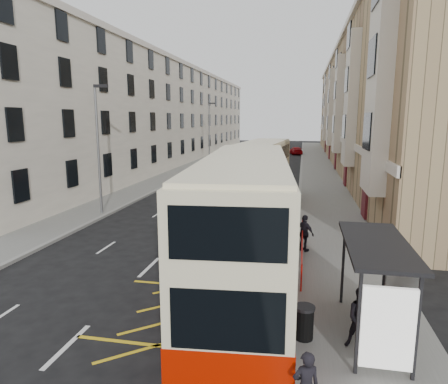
% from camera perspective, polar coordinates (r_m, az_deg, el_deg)
% --- Properties ---
extents(ground, '(200.00, 200.00, 0.00)m').
position_cam_1_polar(ground, '(13.97, -16.94, -16.07)').
color(ground, black).
rests_on(ground, ground).
extents(pavement_right, '(4.00, 120.00, 0.15)m').
position_cam_1_polar(pavement_right, '(41.42, 13.66, 1.81)').
color(pavement_right, slate).
rests_on(pavement_right, ground).
extents(pavement_left, '(3.00, 120.00, 0.15)m').
position_cam_1_polar(pavement_left, '(43.57, -7.16, 2.45)').
color(pavement_left, slate).
rests_on(pavement_left, ground).
extents(kerb_right, '(0.25, 120.00, 0.15)m').
position_cam_1_polar(kerb_right, '(41.38, 10.90, 1.91)').
color(kerb_right, gray).
rests_on(kerb_right, ground).
extents(kerb_left, '(0.25, 120.00, 0.15)m').
position_cam_1_polar(kerb_left, '(43.13, -5.26, 2.40)').
color(kerb_left, gray).
rests_on(kerb_left, ground).
extents(road_markings, '(10.00, 110.00, 0.01)m').
position_cam_1_polar(road_markings, '(56.60, 4.93, 4.27)').
color(road_markings, silver).
rests_on(road_markings, ground).
extents(terrace_right, '(10.75, 79.00, 15.25)m').
position_cam_1_polar(terrace_right, '(56.99, 20.45, 11.27)').
color(terrace_right, tan).
rests_on(terrace_right, ground).
extents(terrace_left, '(9.18, 79.00, 13.25)m').
position_cam_1_polar(terrace_left, '(59.73, -8.05, 10.80)').
color(terrace_left, silver).
rests_on(terrace_left, ground).
extents(bus_shelter, '(1.65, 4.25, 2.70)m').
position_cam_1_polar(bus_shelter, '(11.48, 21.83, -10.70)').
color(bus_shelter, black).
rests_on(bus_shelter, pavement_right).
extents(guard_railing, '(0.06, 6.56, 1.01)m').
position_cam_1_polar(guard_railing, '(17.50, 11.09, -7.27)').
color(guard_railing, red).
rests_on(guard_railing, pavement_right).
extents(street_lamp_near, '(0.93, 0.18, 8.00)m').
position_cam_1_polar(street_lamp_near, '(26.16, -17.48, 6.74)').
color(street_lamp_near, slate).
rests_on(street_lamp_near, pavement_left).
extents(street_lamp_far, '(0.93, 0.18, 8.00)m').
position_cam_1_polar(street_lamp_far, '(54.41, -2.09, 8.94)').
color(street_lamp_far, slate).
rests_on(street_lamp_far, pavement_left).
extents(double_decker_front, '(3.83, 12.40, 4.87)m').
position_cam_1_polar(double_decker_front, '(14.03, 3.02, -4.65)').
color(double_decker_front, beige).
rests_on(double_decker_front, ground).
extents(double_decker_rear, '(3.63, 11.52, 4.52)m').
position_cam_1_polar(double_decker_rear, '(27.51, 5.12, 2.46)').
color(double_decker_rear, beige).
rests_on(double_decker_rear, ground).
extents(litter_bin, '(0.57, 0.57, 0.95)m').
position_cam_1_polar(litter_bin, '(11.72, 11.38, -17.71)').
color(litter_bin, black).
rests_on(litter_bin, pavement_right).
extents(pedestrian_mid, '(0.84, 0.67, 1.68)m').
position_cam_1_polar(pedestrian_mid, '(11.52, 19.12, -16.71)').
color(pedestrian_mid, black).
rests_on(pedestrian_mid, pavement_right).
extents(pedestrian_far, '(1.04, 0.94, 1.70)m').
position_cam_1_polar(pedestrian_far, '(18.56, 11.44, -5.79)').
color(pedestrian_far, black).
rests_on(pedestrian_far, pavement_right).
extents(white_van, '(2.78, 5.25, 1.41)m').
position_cam_1_polar(white_van, '(56.44, -0.43, 5.01)').
color(white_van, silver).
rests_on(white_van, ground).
extents(car_silver, '(2.14, 4.15, 1.35)m').
position_cam_1_polar(car_silver, '(71.46, 3.94, 6.13)').
color(car_silver, '#B3B5BA').
rests_on(car_silver, ground).
extents(car_dark, '(2.71, 4.14, 1.29)m').
position_cam_1_polar(car_dark, '(80.30, 4.84, 6.58)').
color(car_dark, black).
rests_on(car_dark, ground).
extents(car_red, '(2.65, 4.69, 1.28)m').
position_cam_1_polar(car_red, '(69.52, 10.22, 5.83)').
color(car_red, '#96040A').
rests_on(car_red, ground).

